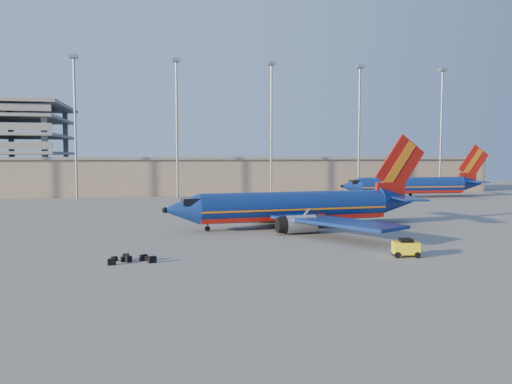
# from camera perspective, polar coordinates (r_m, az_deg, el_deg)

# --- Properties ---
(ground) EXTENTS (220.00, 220.00, 0.00)m
(ground) POSITION_cam_1_polar(r_m,az_deg,el_deg) (60.17, -2.55, -4.16)
(ground) COLOR slate
(ground) RESTS_ON ground
(terminal_building) EXTENTS (122.00, 16.00, 8.50)m
(terminal_building) POSITION_cam_1_polar(r_m,az_deg,el_deg) (118.47, -1.90, 2.01)
(terminal_building) COLOR gray
(terminal_building) RESTS_ON ground
(light_mast_row) EXTENTS (101.60, 1.60, 28.65)m
(light_mast_row) POSITION_cam_1_polar(r_m,az_deg,el_deg) (106.17, -3.57, 8.91)
(light_mast_row) COLOR gray
(light_mast_row) RESTS_ON ground
(aircraft_main) EXTENTS (33.86, 32.44, 11.47)m
(aircraft_main) POSITION_cam_1_polar(r_m,az_deg,el_deg) (60.89, 5.02, -1.75)
(aircraft_main) COLOR navy
(aircraft_main) RESTS_ON ground
(aircraft_second) EXTENTS (33.03, 12.87, 11.19)m
(aircraft_second) POSITION_cam_1_polar(r_m,az_deg,el_deg) (109.56, 17.65, 0.73)
(aircraft_second) COLOR navy
(aircraft_second) RESTS_ON ground
(baggage_tug) EXTENTS (2.43, 1.77, 1.58)m
(baggage_tug) POSITION_cam_1_polar(r_m,az_deg,el_deg) (45.00, 16.75, -6.07)
(baggage_tug) COLOR yellow
(baggage_tug) RESTS_ON ground
(luggage_pile) EXTENTS (3.86, 2.28, 0.53)m
(luggage_pile) POSITION_cam_1_polar(r_m,az_deg,el_deg) (42.45, -14.02, -7.43)
(luggage_pile) COLOR black
(luggage_pile) RESTS_ON ground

